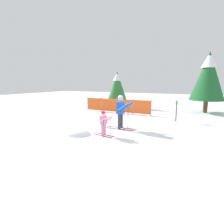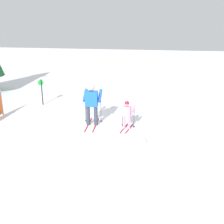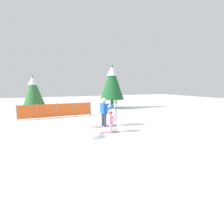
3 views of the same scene
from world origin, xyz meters
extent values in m
plane|color=white|center=(0.00, 0.00, 0.00)|extent=(60.00, 60.00, 0.00)
cube|color=maroon|center=(-0.06, 0.17, 0.01)|extent=(1.65, 0.15, 0.02)
cube|color=maroon|center=(-0.04, -0.15, 0.01)|extent=(1.65, 0.15, 0.02)
cylinder|color=#333847|center=(-0.06, 0.17, 0.41)|extent=(0.16, 0.16, 0.78)
cylinder|color=#333847|center=(-0.04, -0.15, 0.41)|extent=(0.16, 0.16, 0.78)
cube|color=blue|center=(-0.05, 0.01, 1.10)|extent=(0.31, 0.50, 0.61)
cylinder|color=blue|center=(0.19, 0.33, 1.17)|extent=(0.59, 0.16, 0.45)
cylinder|color=blue|center=(0.23, -0.28, 1.17)|extent=(0.59, 0.16, 0.45)
sphere|color=#D8AD8C|center=(-0.05, 0.01, 1.56)|extent=(0.26, 0.26, 0.26)
sphere|color=silver|center=(-0.05, 0.01, 1.61)|extent=(0.27, 0.27, 0.27)
cylinder|color=black|center=(0.24, 0.35, 0.61)|extent=(0.02, 0.02, 1.21)
cylinder|color=black|center=(0.24, 0.35, 0.06)|extent=(0.07, 0.07, 0.01)
cylinder|color=black|center=(0.28, -0.29, 0.61)|extent=(0.02, 0.02, 1.21)
cylinder|color=black|center=(0.28, -0.29, 0.06)|extent=(0.07, 0.07, 0.01)
cube|color=maroon|center=(-0.23, -1.33, 0.01)|extent=(1.06, 0.22, 0.02)
cube|color=maroon|center=(-0.26, -1.53, 0.01)|extent=(1.06, 0.22, 0.02)
cylinder|color=pink|center=(-0.23, -1.33, 0.27)|extent=(0.10, 0.10, 0.50)
cylinder|color=pink|center=(-0.26, -1.53, 0.27)|extent=(0.10, 0.10, 0.50)
cube|color=pink|center=(-0.24, -1.43, 0.72)|extent=(0.23, 0.34, 0.39)
cylinder|color=pink|center=(-0.05, -1.26, 0.76)|extent=(0.38, 0.14, 0.29)
cylinder|color=pink|center=(-0.11, -1.65, 0.76)|extent=(0.38, 0.14, 0.29)
sphere|color=#D8AD8C|center=(-0.24, -1.43, 1.02)|extent=(0.17, 0.17, 0.17)
sphere|color=red|center=(-0.24, -1.43, 1.05)|extent=(0.18, 0.18, 0.18)
cylinder|color=black|center=(-0.01, -1.23, 0.39)|extent=(0.02, 0.02, 0.78)
cylinder|color=black|center=(-0.01, -1.23, 0.06)|extent=(0.07, 0.07, 0.01)
cylinder|color=black|center=(-0.09, -1.69, 0.39)|extent=(0.02, 0.02, 0.78)
cylinder|color=black|center=(-0.09, -1.69, 0.06)|extent=(0.07, 0.07, 0.01)
cylinder|color=gray|center=(0.46, 4.24, 0.59)|extent=(0.06, 0.06, 1.18)
cylinder|color=black|center=(2.32, 3.14, 0.64)|extent=(0.05, 0.05, 1.29)
cylinder|color=green|center=(2.30, 3.17, 1.13)|extent=(0.16, 0.25, 0.28)
ellipsoid|color=white|center=(-1.45, -1.78, 0.00)|extent=(1.25, 1.06, 0.50)
camera|label=1|loc=(3.55, -8.09, 2.39)|focal=28.00mm
camera|label=2|loc=(-10.43, -2.63, 4.08)|focal=45.00mm
camera|label=3|loc=(-4.01, -9.69, 2.50)|focal=28.00mm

